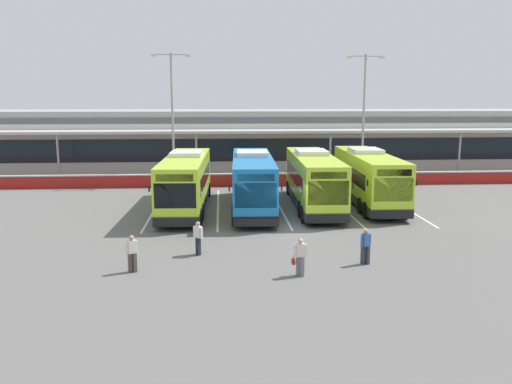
% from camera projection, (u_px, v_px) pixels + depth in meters
% --- Properties ---
extents(ground_plane, '(200.00, 200.00, 0.00)m').
position_uv_depth(ground_plane, '(291.00, 229.00, 29.72)').
color(ground_plane, '#605E5B').
extents(terminal_building, '(70.00, 13.00, 6.00)m').
position_uv_depth(terminal_building, '(258.00, 139.00, 55.59)').
color(terminal_building, beige).
rests_on(terminal_building, ground).
extents(red_barrier_wall, '(60.00, 0.40, 1.10)m').
position_uv_depth(red_barrier_wall, '(268.00, 179.00, 43.85)').
color(red_barrier_wall, maroon).
rests_on(red_barrier_wall, ground).
extents(coach_bus_leftmost, '(3.20, 12.22, 3.78)m').
position_uv_depth(coach_bus_leftmost, '(186.00, 183.00, 34.55)').
color(coach_bus_leftmost, '#B7DB2D').
rests_on(coach_bus_leftmost, ground).
extents(coach_bus_left_centre, '(3.20, 12.22, 3.78)m').
position_uv_depth(coach_bus_left_centre, '(253.00, 183.00, 34.64)').
color(coach_bus_left_centre, '#1972B7').
rests_on(coach_bus_left_centre, ground).
extents(coach_bus_centre, '(3.20, 12.22, 3.78)m').
position_uv_depth(coach_bus_centre, '(313.00, 181.00, 35.41)').
color(coach_bus_centre, '#B7DB2D').
rests_on(coach_bus_centre, ground).
extents(coach_bus_right_centre, '(3.20, 12.22, 3.78)m').
position_uv_depth(coach_bus_right_centre, '(368.00, 178.00, 36.45)').
color(coach_bus_right_centre, '#B7DB2D').
rests_on(coach_bus_right_centre, ground).
extents(bay_stripe_far_west, '(0.14, 13.00, 0.01)m').
position_uv_depth(bay_stripe_far_west, '(155.00, 209.00, 35.05)').
color(bay_stripe_far_west, silver).
rests_on(bay_stripe_far_west, ground).
extents(bay_stripe_west, '(0.14, 13.00, 0.01)m').
position_uv_depth(bay_stripe_west, '(218.00, 208.00, 35.33)').
color(bay_stripe_west, silver).
rests_on(bay_stripe_west, ground).
extents(bay_stripe_mid_west, '(0.14, 13.00, 0.01)m').
position_uv_depth(bay_stripe_mid_west, '(280.00, 207.00, 35.60)').
color(bay_stripe_mid_west, silver).
rests_on(bay_stripe_mid_west, ground).
extents(bay_stripe_centre, '(0.14, 13.00, 0.01)m').
position_uv_depth(bay_stripe_centre, '(341.00, 206.00, 35.88)').
color(bay_stripe_centre, silver).
rests_on(bay_stripe_centre, ground).
extents(bay_stripe_mid_east, '(0.14, 13.00, 0.01)m').
position_uv_depth(bay_stripe_mid_east, '(400.00, 205.00, 36.16)').
color(bay_stripe_mid_east, silver).
rests_on(bay_stripe_mid_east, ground).
extents(pedestrian_with_handbag, '(0.62, 0.30, 1.62)m').
position_uv_depth(pedestrian_with_handbag, '(300.00, 256.00, 21.76)').
color(pedestrian_with_handbag, slate).
rests_on(pedestrian_with_handbag, ground).
extents(pedestrian_in_dark_coat, '(0.51, 0.36, 1.62)m').
position_uv_depth(pedestrian_in_dark_coat, '(132.00, 252.00, 22.23)').
color(pedestrian_in_dark_coat, '#4C4238').
rests_on(pedestrian_in_dark_coat, ground).
extents(pedestrian_child, '(0.52, 0.35, 1.62)m').
position_uv_depth(pedestrian_child, '(366.00, 245.00, 23.29)').
color(pedestrian_child, '#33333D').
rests_on(pedestrian_child, ground).
extents(pedestrian_near_bin, '(0.47, 0.42, 1.62)m').
position_uv_depth(pedestrian_near_bin, '(198.00, 237.00, 24.67)').
color(pedestrian_near_bin, black).
rests_on(pedestrian_near_bin, ground).
extents(lamp_post_west, '(3.24, 0.28, 11.00)m').
position_uv_depth(lamp_post_west, '(172.00, 110.00, 44.17)').
color(lamp_post_west, '#9E9EA3').
rests_on(lamp_post_west, ground).
extents(lamp_post_centre, '(3.24, 0.28, 11.00)m').
position_uv_depth(lamp_post_centre, '(364.00, 109.00, 45.90)').
color(lamp_post_centre, '#9E9EA3').
rests_on(lamp_post_centre, ground).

